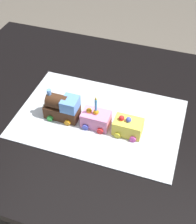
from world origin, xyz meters
TOP-DOWN VIEW (x-y plane):
  - ground_plane at (0.00, 0.00)m, footprint 8.00×8.00m
  - dining_table at (0.00, 0.00)m, footprint 1.40×1.00m
  - cake_board at (-0.00, -0.05)m, footprint 0.60×0.40m
  - cake_locomotive at (-0.13, -0.08)m, footprint 0.14×0.08m
  - cake_car_flatbed_bubblegum at (-0.00, -0.08)m, footprint 0.10×0.08m
  - cake_car_gondola_lemon at (0.12, -0.08)m, footprint 0.10×0.08m
  - birthday_candle at (-0.00, -0.08)m, footprint 0.01×0.01m

SIDE VIEW (x-z plane):
  - ground_plane at x=0.00m, z-range 0.00..0.00m
  - dining_table at x=0.00m, z-range 0.26..1.00m
  - cake_board at x=0.00m, z-range 0.74..0.74m
  - cake_car_flatbed_bubblegum at x=0.00m, z-range 0.74..0.81m
  - cake_car_gondola_lemon at x=0.12m, z-range 0.74..0.81m
  - cake_locomotive at x=-0.13m, z-range 0.73..0.85m
  - birthday_candle at x=0.00m, z-range 0.81..0.88m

